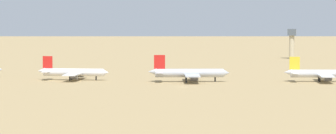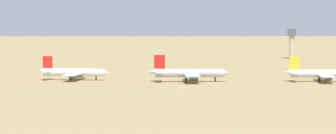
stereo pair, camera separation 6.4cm
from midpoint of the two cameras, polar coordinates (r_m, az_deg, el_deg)
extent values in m
plane|color=tan|center=(351.39, 0.91, -1.28)|extent=(4000.00, 4000.00, 0.00)
pyramid|color=gray|center=(1490.11, -0.55, 3.83)|extent=(353.63, 344.73, 67.29)
cylinder|color=white|center=(387.36, -6.01, -0.33)|extent=(26.03, 4.27, 3.24)
cone|color=white|center=(384.46, -3.97, -0.35)|extent=(2.55, 3.17, 3.08)
cone|color=white|center=(390.72, -8.03, -0.24)|extent=(3.35, 2.88, 2.75)
cube|color=red|center=(389.78, -7.64, 0.30)|extent=(4.23, 0.57, 5.27)
cube|color=white|center=(393.16, -7.52, -0.24)|extent=(2.81, 5.61, 0.29)
cube|color=white|center=(386.90, -7.76, -0.31)|extent=(2.81, 5.61, 0.29)
cube|color=white|center=(387.22, -5.90, -0.41)|extent=(6.54, 26.12, 0.45)
cylinder|color=slate|center=(393.03, -5.58, -0.51)|extent=(2.99, 1.90, 1.78)
cylinder|color=slate|center=(381.21, -5.98, -0.64)|extent=(2.99, 1.90, 1.78)
cylinder|color=black|center=(385.47, -4.58, -0.72)|extent=(0.57, 0.57, 1.78)
cylinder|color=black|center=(389.71, -6.12, -0.68)|extent=(0.57, 0.57, 1.78)
cylinder|color=black|center=(385.93, -6.25, -0.73)|extent=(0.57, 0.57, 1.78)
cylinder|color=silver|center=(376.21, 1.35, -0.38)|extent=(28.68, 8.68, 3.56)
cone|color=silver|center=(377.23, 3.71, -0.38)|extent=(3.24, 3.81, 3.38)
cone|color=silver|center=(375.78, -1.01, -0.31)|extent=(4.05, 3.63, 3.03)
cube|color=red|center=(375.54, -0.55, 0.33)|extent=(4.64, 1.28, 5.79)
cube|color=silver|center=(379.38, -0.55, -0.29)|extent=(3.90, 6.47, 0.32)
cube|color=silver|center=(372.27, -0.54, -0.37)|extent=(3.90, 6.47, 0.32)
cube|color=silver|center=(376.29, 1.49, -0.46)|extent=(11.13, 29.13, 0.50)
cylinder|color=slate|center=(383.08, 1.57, -0.58)|extent=(3.51, 2.51, 1.96)
cylinder|color=slate|center=(369.77, 1.68, -0.73)|extent=(3.51, 2.51, 1.96)
cylinder|color=black|center=(377.06, 3.00, -0.80)|extent=(0.62, 0.62, 1.96)
cylinder|color=black|center=(378.49, 1.14, -0.78)|extent=(0.62, 0.62, 1.96)
cylinder|color=black|center=(374.23, 1.16, -0.83)|extent=(0.62, 0.62, 1.96)
cylinder|color=silver|center=(381.87, 9.75, -0.41)|extent=(26.71, 6.42, 3.31)
cone|color=silver|center=(380.26, 7.60, -0.34)|extent=(3.62, 3.19, 2.82)
cube|color=yellow|center=(380.28, 8.02, 0.24)|extent=(4.33, 0.92, 5.38)
cube|color=silver|center=(383.83, 7.97, -0.33)|extent=(3.30, 5.91, 0.30)
cube|color=silver|center=(377.25, 8.07, -0.40)|extent=(3.30, 5.91, 0.30)
cube|color=silver|center=(382.01, 9.87, -0.49)|extent=(8.73, 26.98, 0.46)
cylinder|color=slate|center=(388.35, 9.87, -0.59)|extent=(3.18, 2.16, 1.82)
cylinder|color=slate|center=(376.07, 10.12, -0.73)|extent=(3.18, 2.16, 1.82)
cylinder|color=black|center=(383.87, 9.52, -0.78)|extent=(0.58, 0.58, 1.82)
cylinder|color=black|center=(379.94, 9.60, -0.82)|extent=(0.58, 0.58, 1.82)
cylinder|color=#C6B793|center=(555.14, 7.84, 1.26)|extent=(3.20, 3.20, 14.29)
cube|color=#4C5660|center=(554.83, 7.85, 2.20)|extent=(5.20, 5.20, 4.03)
camera|label=1|loc=(0.03, -90.00, 0.00)|focal=96.17mm
camera|label=2|loc=(0.03, 90.00, 0.00)|focal=96.17mm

